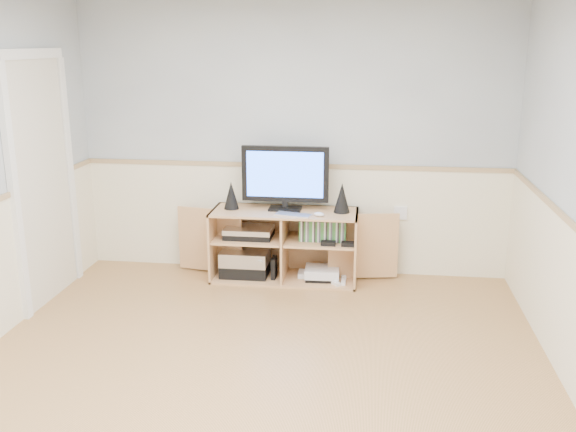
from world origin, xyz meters
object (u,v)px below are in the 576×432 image
(media_cabinet, at_px, (285,242))
(monitor, at_px, (285,176))
(game_consoles, at_px, (321,273))
(keyboard, at_px, (293,215))

(media_cabinet, distance_m, monitor, 0.63)
(monitor, distance_m, game_consoles, 0.96)
(media_cabinet, bearing_deg, keyboard, -63.88)
(keyboard, distance_m, game_consoles, 0.65)
(game_consoles, bearing_deg, media_cabinet, 168.36)
(media_cabinet, distance_m, game_consoles, 0.44)
(keyboard, xyz_separation_m, game_consoles, (0.24, 0.13, -0.59))
(media_cabinet, xyz_separation_m, game_consoles, (0.34, -0.07, -0.26))
(media_cabinet, height_order, keyboard, keyboard)
(keyboard, bearing_deg, media_cabinet, 129.44)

